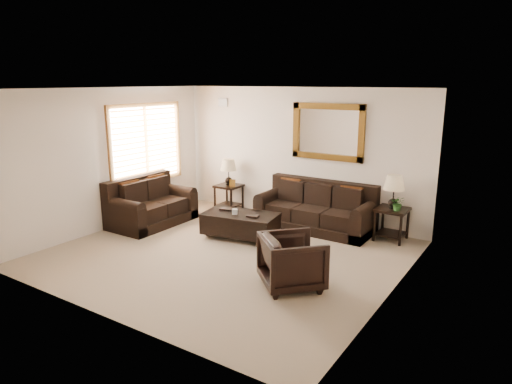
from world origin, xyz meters
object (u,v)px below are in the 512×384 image
Objects in this scene: sofa at (316,212)px; end_table_right at (393,198)px; coffee_table at (240,222)px; end_table_left at (229,177)px; armchair at (292,259)px; loveseat at (150,207)px.

end_table_right is at bearing 5.13° from sofa.
end_table_right is 2.79m from coffee_table.
end_table_left is 3.65m from end_table_right.
sofa is 2.25m from end_table_left.
sofa is at bearing -3.64° from end_table_left.
armchair is at bearing -71.29° from sofa.
sofa is 3.33m from loveseat.
sofa is at bearing -62.27° from loveseat.
end_table_left is at bearing 176.36° from sofa.
sofa is 1.95× the size of end_table_left.
end_table_left is 1.95m from coffee_table.
armchair is at bearing -41.31° from end_table_left.
coffee_table is (2.02, 0.29, -0.06)m from loveseat.
end_table_left reaches higher than coffee_table.
sofa is 1.34× the size of loveseat.
end_table_right is 1.45× the size of armchair.
end_table_left is 0.79× the size of coffee_table.
end_table_left is at bearing 179.83° from end_table_right.
end_table_left is at bearing 2.23° from armchair.
loveseat reaches higher than coffee_table.
sofa is at bearing 43.93° from coffee_table.
armchair is (3.81, -1.02, 0.07)m from loveseat.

